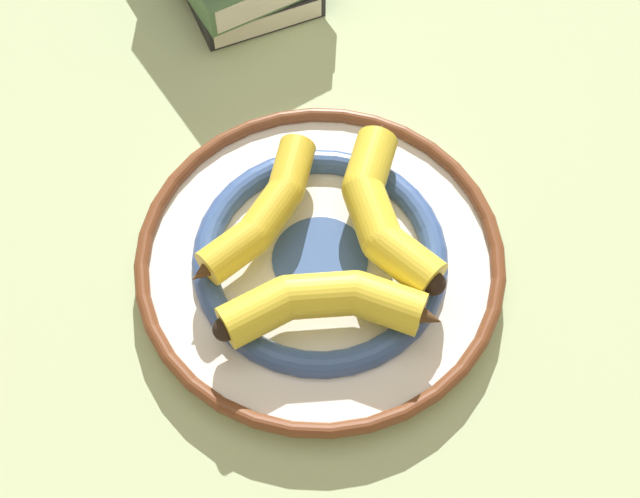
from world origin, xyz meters
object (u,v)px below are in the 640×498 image
Objects in this scene: banana_b at (381,209)px; banana_a at (263,214)px; decorative_bowl at (320,260)px; banana_c at (327,303)px.

banana_a is at bearing -104.29° from banana_b.
banana_a reaches higher than decorative_bowl.
banana_a is at bearing -62.03° from banana_c.
banana_c is (0.04, 0.10, -0.00)m from banana_b.
banana_b reaches higher than banana_a.
banana_b is (-0.05, -0.04, 0.04)m from decorative_bowl.
banana_c is (-0.07, 0.08, 0.00)m from banana_a.
banana_a is at bearing -21.38° from decorative_bowl.
banana_c reaches higher than decorative_bowl.
banana_c is (-0.01, 0.06, 0.04)m from decorative_bowl.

